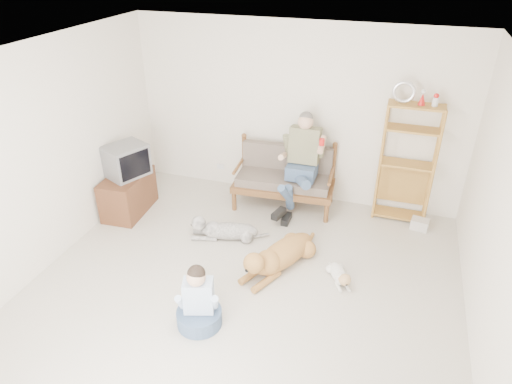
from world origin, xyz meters
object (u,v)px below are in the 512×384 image
(tv_stand, at_px, (128,194))
(golden_retriever, at_px, (278,256))
(loveseat, at_px, (285,176))
(etagere, at_px, (407,163))

(tv_stand, distance_m, golden_retriever, 2.59)
(loveseat, bearing_deg, etagere, 1.47)
(etagere, distance_m, tv_stand, 4.09)
(etagere, bearing_deg, golden_retriever, -128.69)
(tv_stand, xyz_separation_m, golden_retriever, (2.52, -0.62, -0.12))
(loveseat, xyz_separation_m, tv_stand, (-2.18, -0.94, -0.19))
(loveseat, height_order, golden_retriever, loveseat)
(etagere, height_order, tv_stand, etagere)
(etagere, relative_size, golden_retriever, 1.47)
(loveseat, height_order, tv_stand, loveseat)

